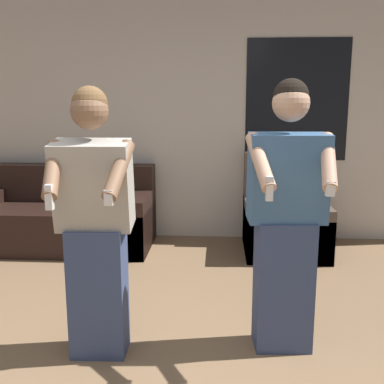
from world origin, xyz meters
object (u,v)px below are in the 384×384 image
armchair (284,220)px  couch (62,219)px  person_right (286,219)px  person_left (95,226)px

armchair → couch: bearing=179.6°
person_right → armchair: bearing=81.8°
person_left → person_right: (1.12, 0.15, 0.02)m
couch → person_right: person_right is taller
person_left → person_right: size_ratio=0.97×
armchair → person_left: person_left is taller
person_right → couch: bearing=137.0°
armchair → person_left: 2.55m
couch → person_left: (0.96, -2.09, 0.50)m
armchair → person_right: size_ratio=0.61×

